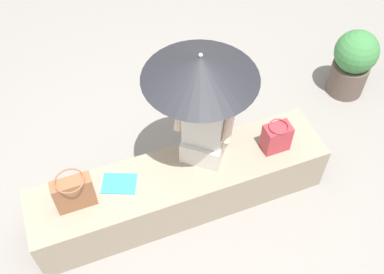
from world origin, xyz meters
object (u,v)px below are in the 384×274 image
person_seated (204,125)px  magazine (119,184)px  parasol (200,68)px  handbag_black (74,193)px  planter_near (353,62)px  tote_bag_canvas (277,137)px

person_seated → magazine: bearing=-177.5°
parasol → handbag_black: (-1.10, -0.16, -0.79)m
parasol → handbag_black: 1.36m
person_seated → planter_near: size_ratio=1.16×
handbag_black → magazine: size_ratio=1.21×
handbag_black → tote_bag_canvas: bearing=-1.5°
magazine → tote_bag_canvas: bearing=18.1°
person_seated → handbag_black: size_ratio=2.65×
tote_bag_canvas → magazine: 1.38m
tote_bag_canvas → handbag_black: bearing=178.5°
parasol → planter_near: parasol is taller
parasol → tote_bag_canvas: size_ratio=3.81×
magazine → planter_near: (2.73, 0.67, -0.09)m
parasol → handbag_black: bearing=-171.9°
planter_near → tote_bag_canvas: bearing=-150.1°
person_seated → planter_near: (1.97, 0.64, -0.47)m
tote_bag_canvas → planter_near: 1.59m
handbag_black → parasol: bearing=8.1°
tote_bag_canvas → planter_near: bearing=29.9°
tote_bag_canvas → magazine: size_ratio=1.03×
planter_near → magazine: bearing=-166.2°
person_seated → tote_bag_canvas: bearing=-13.4°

